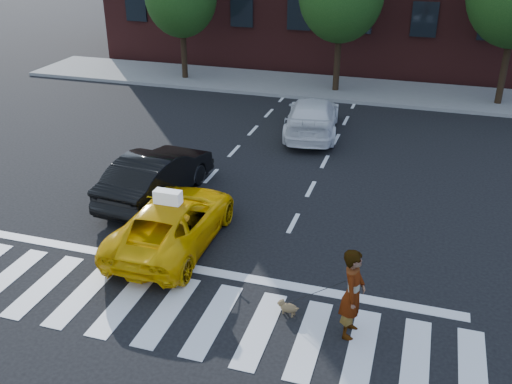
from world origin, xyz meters
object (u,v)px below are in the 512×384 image
Objects in this scene: taxi at (173,222)px; white_suv at (312,116)px; woman at (353,293)px; black_sedan at (157,175)px; dog at (287,307)px.

taxi is 8.97m from white_suv.
woman reaches higher than white_suv.
black_sedan is 6.42m from dog.
black_sedan is at bearing 56.92° from white_suv.
black_sedan is 2.28× the size of woman.
black_sedan is 7.58m from woman.
black_sedan reaches higher than white_suv.
white_suv is 2.43× the size of woman.
woman reaches higher than dog.
white_suv is 11.37m from woman.
white_suv is at bearing -100.77° from taxi.
taxi is at bearing 166.48° from dog.
dog is at bearing 83.70° from woman.
woman reaches higher than taxi.
white_suv reaches higher than taxi.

